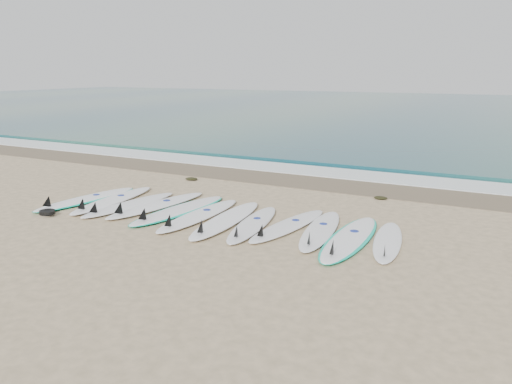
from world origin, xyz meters
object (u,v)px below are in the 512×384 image
at_px(surfboard_11, 388,242).
at_px(surfboard_0, 85,199).
at_px(leash_coil, 48,212).
at_px(surfboard_6, 225,220).

bearing_deg(surfboard_11, surfboard_0, 173.02).
distance_m(surfboard_0, leash_coil, 1.19).
distance_m(surfboard_0, surfboard_6, 3.79).
bearing_deg(leash_coil, surfboard_6, 18.11).
bearing_deg(surfboard_0, surfboard_11, 9.40).
height_order(surfboard_0, surfboard_6, surfboard_6).
distance_m(surfboard_0, surfboard_11, 6.99).
relative_size(surfboard_0, leash_coil, 6.16).
relative_size(surfboard_0, surfboard_11, 1.20).
relative_size(surfboard_6, leash_coil, 6.39).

